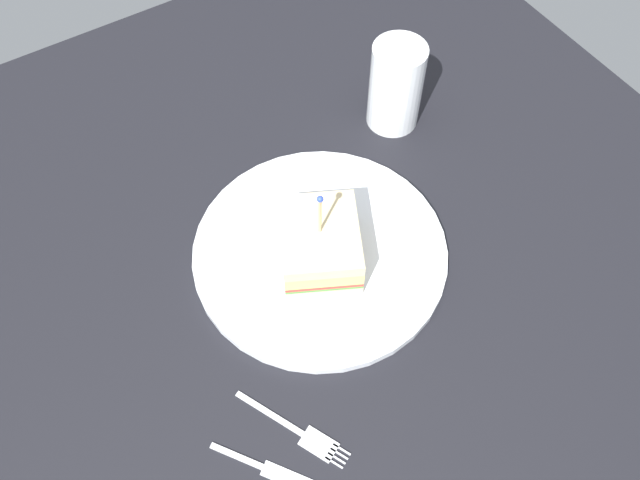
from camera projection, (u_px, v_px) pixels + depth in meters
The scene contains 6 objects.
ground_plane at pixel (320, 259), 77.82cm from camera, with size 102.35×102.35×2.00cm, color black.
plate at pixel (320, 252), 76.50cm from camera, with size 29.43×29.43×1.13cm, color white.
sandwich_half_center at pixel (320, 245), 73.00cm from camera, with size 13.00×12.20×11.71cm.
drink_glass at pixel (395, 90), 84.01cm from camera, with size 6.82×6.82×11.97cm.
fork at pixel (304, 434), 65.46cm from camera, with size 12.24×6.84×0.35cm.
knife at pixel (277, 473), 63.46cm from camera, with size 10.87×8.25×0.35cm.
Camera 1 is at (-34.07, 21.29, 65.68)cm, focal length 37.09 mm.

